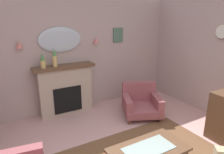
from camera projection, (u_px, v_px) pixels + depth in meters
wall_back at (72, 55)px, 4.73m from camera, size 6.28×0.10×2.67m
fireplace at (66, 90)px, 4.64m from camera, size 1.36×0.36×1.16m
mantel_vase_left at (43, 61)px, 4.19m from camera, size 0.11×0.11×0.32m
mantel_vase_centre at (55, 57)px, 4.30m from camera, size 0.10×0.10×0.39m
wall_mirror at (60, 40)px, 4.43m from camera, size 0.96×0.06×0.56m
wall_sconce_left at (19, 45)px, 4.00m from camera, size 0.14×0.14×0.14m
wall_sconce_right at (96, 40)px, 4.81m from camera, size 0.14×0.14×0.14m
wall_clock at (222, 32)px, 4.16m from camera, size 0.04×0.31×0.31m
framed_picture at (118, 35)px, 5.14m from camera, size 0.28×0.03×0.36m
coffee_table at (148, 152)px, 2.81m from camera, size 1.10×0.60×0.45m
armchair_beside_couch at (141, 102)px, 4.65m from camera, size 1.07×1.08×0.71m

